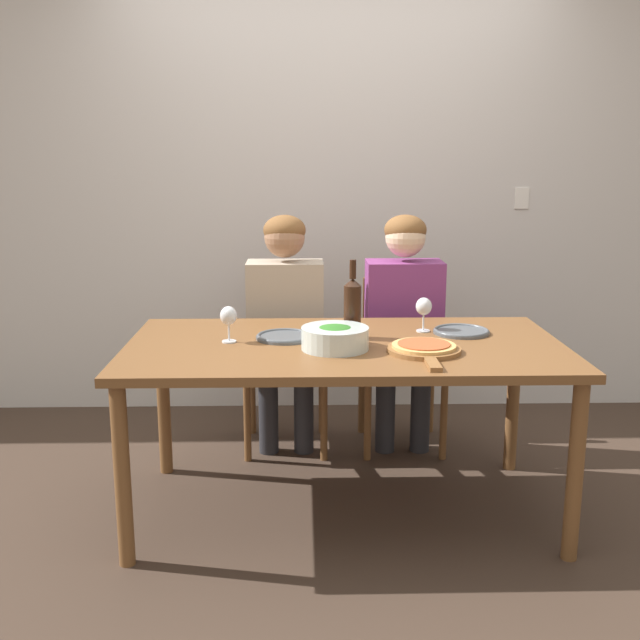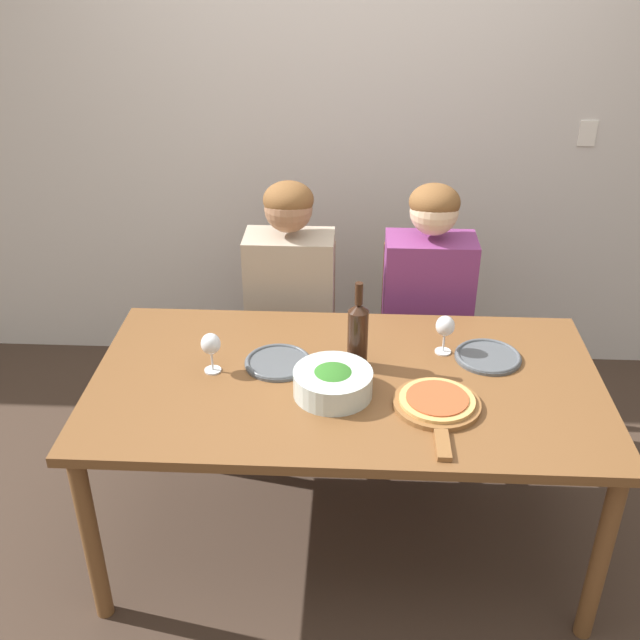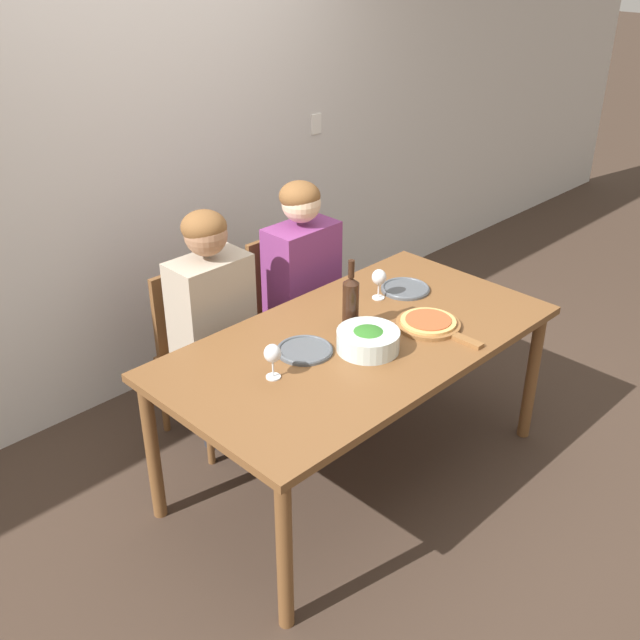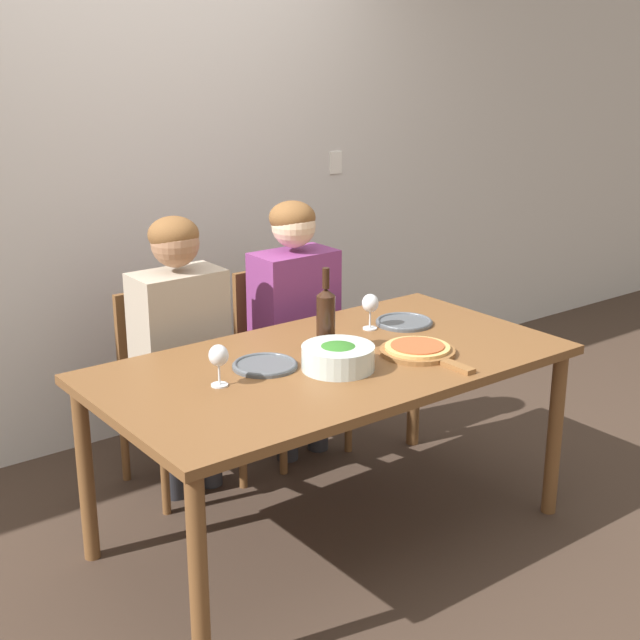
% 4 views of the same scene
% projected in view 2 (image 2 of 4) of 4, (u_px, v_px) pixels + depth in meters
% --- Properties ---
extents(ground_plane, '(40.00, 40.00, 0.00)m').
position_uv_depth(ground_plane, '(343.00, 534.00, 2.98)').
color(ground_plane, '#3D2D23').
extents(back_wall, '(10.00, 0.06, 2.70)m').
position_uv_depth(back_wall, '(354.00, 108.00, 3.54)').
color(back_wall, silver).
rests_on(back_wall, ground).
extents(dining_table, '(1.79, 0.96, 0.74)m').
position_uv_depth(dining_table, '(346.00, 395.00, 2.65)').
color(dining_table, brown).
rests_on(dining_table, ground).
extents(chair_left, '(0.42, 0.42, 0.86)m').
position_uv_depth(chair_left, '(293.00, 330.00, 3.46)').
color(chair_left, brown).
rests_on(chair_left, ground).
extents(chair_right, '(0.42, 0.42, 0.86)m').
position_uv_depth(chair_right, '(422.00, 333.00, 3.44)').
color(chair_right, brown).
rests_on(chair_right, ground).
extents(person_woman, '(0.47, 0.51, 1.21)m').
position_uv_depth(person_woman, '(290.00, 291.00, 3.24)').
color(person_woman, '#28282D').
rests_on(person_woman, ground).
extents(person_man, '(0.47, 0.51, 1.21)m').
position_uv_depth(person_man, '(428.00, 294.00, 3.22)').
color(person_man, '#28282D').
rests_on(person_man, ground).
extents(wine_bottle, '(0.07, 0.07, 0.33)m').
position_uv_depth(wine_bottle, '(358.00, 334.00, 2.62)').
color(wine_bottle, black).
rests_on(wine_bottle, dining_table).
extents(broccoli_bowl, '(0.27, 0.27, 0.10)m').
position_uv_depth(broccoli_bowl, '(333.00, 382.00, 2.52)').
color(broccoli_bowl, silver).
rests_on(broccoli_bowl, dining_table).
extents(dinner_plate_left, '(0.24, 0.24, 0.02)m').
position_uv_depth(dinner_plate_left, '(278.00, 362.00, 2.70)').
color(dinner_plate_left, '#4C5156').
rests_on(dinner_plate_left, dining_table).
extents(dinner_plate_right, '(0.24, 0.24, 0.02)m').
position_uv_depth(dinner_plate_right, '(488.00, 356.00, 2.73)').
color(dinner_plate_right, '#4C5156').
rests_on(dinner_plate_right, dining_table).
extents(pizza_on_board, '(0.29, 0.43, 0.04)m').
position_uv_depth(pizza_on_board, '(437.00, 404.00, 2.46)').
color(pizza_on_board, brown).
rests_on(pizza_on_board, dining_table).
extents(wine_glass_left, '(0.07, 0.07, 0.15)m').
position_uv_depth(wine_glass_left, '(211.00, 346.00, 2.61)').
color(wine_glass_left, silver).
rests_on(wine_glass_left, dining_table).
extents(wine_glass_right, '(0.07, 0.07, 0.15)m').
position_uv_depth(wine_glass_right, '(445.00, 328.00, 2.72)').
color(wine_glass_right, silver).
rests_on(wine_glass_right, dining_table).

